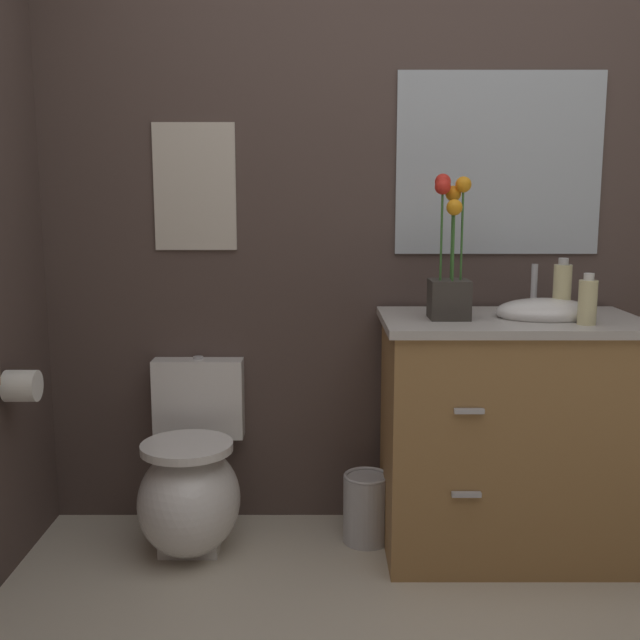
# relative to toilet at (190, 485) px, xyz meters

# --- Properties ---
(wall_back) EXTENTS (4.52, 0.05, 2.50)m
(wall_back) POSITION_rel_toilet_xyz_m (1.05, 0.30, 1.01)
(wall_back) COLOR #4C3D38
(wall_back) RESTS_ON ground_plane
(toilet) EXTENTS (0.38, 0.59, 0.69)m
(toilet) POSITION_rel_toilet_xyz_m (0.00, 0.00, 0.00)
(toilet) COLOR white
(toilet) RESTS_ON ground_plane
(vanity_cabinet) EXTENTS (0.94, 0.56, 1.07)m
(vanity_cabinet) POSITION_rel_toilet_xyz_m (1.19, -0.03, 0.21)
(vanity_cabinet) COLOR #9E7242
(vanity_cabinet) RESTS_ON ground_plane
(flower_vase) EXTENTS (0.14, 0.14, 0.51)m
(flower_vase) POSITION_rel_toilet_xyz_m (0.95, -0.05, 0.81)
(flower_vase) COLOR #38332D
(flower_vase) RESTS_ON vanity_cabinet
(soap_bottle) EXTENTS (0.06, 0.06, 0.18)m
(soap_bottle) POSITION_rel_toilet_xyz_m (1.40, -0.17, 0.73)
(soap_bottle) COLOR beige
(soap_bottle) RESTS_ON vanity_cabinet
(lotion_bottle) EXTENTS (0.06, 0.06, 0.21)m
(lotion_bottle) POSITION_rel_toilet_xyz_m (1.37, -0.01, 0.75)
(lotion_bottle) COLOR beige
(lotion_bottle) RESTS_ON vanity_cabinet
(trash_bin) EXTENTS (0.18, 0.18, 0.27)m
(trash_bin) POSITION_rel_toilet_xyz_m (0.67, 0.03, -0.11)
(trash_bin) COLOR #B7B7BC
(trash_bin) RESTS_ON ground_plane
(wall_poster) EXTENTS (0.32, 0.01, 0.49)m
(wall_poster) POSITION_rel_toilet_xyz_m (-0.00, 0.27, 1.12)
(wall_poster) COLOR beige
(wall_mirror) EXTENTS (0.80, 0.01, 0.70)m
(wall_mirror) POSITION_rel_toilet_xyz_m (1.19, 0.27, 1.21)
(wall_mirror) COLOR #B2BCC6
(toilet_paper_roll) EXTENTS (0.11, 0.11, 0.11)m
(toilet_paper_roll) POSITION_rel_toilet_xyz_m (-0.54, -0.20, 0.44)
(toilet_paper_roll) COLOR white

